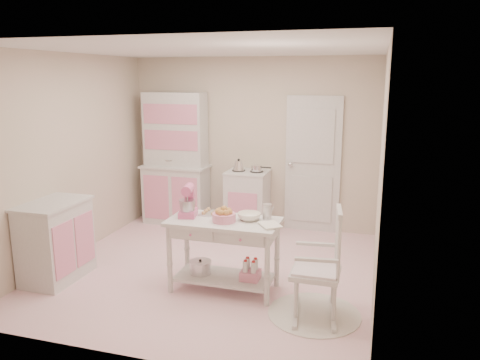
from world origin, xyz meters
name	(u,v)px	position (x,y,z in m)	size (l,w,h in m)	color
room_shell	(209,135)	(0.00, 0.00, 1.65)	(3.84, 3.84, 2.62)	pink
door	(313,165)	(0.95, 1.87, 1.02)	(0.82, 0.05, 2.04)	silver
hutch	(175,159)	(-1.19, 1.66, 1.04)	(1.06, 0.50, 2.08)	silver
stove	(247,201)	(0.01, 1.61, 0.46)	(0.62, 0.57, 0.92)	silver
base_cabinet	(56,241)	(-1.63, -0.73, 0.46)	(0.54, 0.84, 0.92)	silver
lace_rug	(314,314)	(1.35, -0.74, 0.01)	(0.92, 0.92, 0.01)	white
rocking_chair	(316,262)	(1.35, -0.74, 0.55)	(0.48, 0.72, 1.10)	silver
work_table	(224,255)	(0.32, -0.45, 0.40)	(1.20, 0.60, 0.80)	silver
stand_mixer	(188,201)	(-0.10, -0.43, 0.97)	(0.20, 0.28, 0.34)	#DC5D95
cookie_tray	(216,214)	(0.17, -0.27, 0.81)	(0.34, 0.24, 0.02)	silver
bread_basket	(224,217)	(0.34, -0.50, 0.85)	(0.25, 0.25, 0.09)	pink
mixing_bowl	(249,216)	(0.58, -0.37, 0.84)	(0.25, 0.25, 0.08)	white
metal_pitcher	(267,212)	(0.76, -0.29, 0.89)	(0.10, 0.10, 0.17)	silver
recipe_book	(262,226)	(0.77, -0.57, 0.81)	(0.18, 0.25, 0.02)	white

